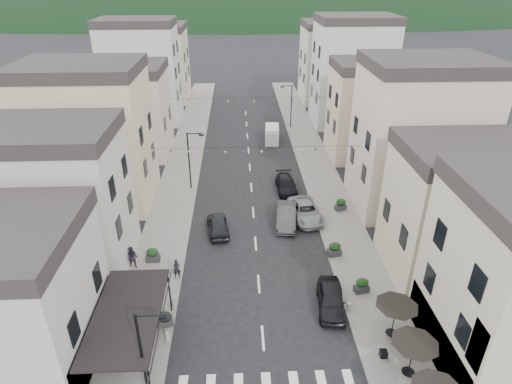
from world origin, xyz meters
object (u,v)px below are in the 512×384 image
parked_car_b (286,216)px  pedestrian_b (132,258)px  parked_car_a (331,299)px  parked_car_e (218,225)px  pedestrian_a (177,269)px  delivery_van (272,134)px  parked_car_c (305,211)px  parked_car_d (286,185)px

parked_car_b → pedestrian_b: bearing=-147.3°
parked_car_a → parked_car_e: parked_car_a is taller
pedestrian_a → parked_car_e: bearing=59.4°
parked_car_e → pedestrian_b: 7.73m
parked_car_a → parked_car_e: 12.20m
delivery_van → parked_car_c: bearing=-81.3°
parked_car_c → parked_car_b: bearing=-161.2°
parked_car_d → parked_car_e: bearing=-133.9°
parked_car_e → parked_car_c: bearing=-173.5°
pedestrian_b → parked_car_c: bearing=35.6°
parked_car_a → delivery_van: delivery_van is taller
parked_car_a → parked_car_b: (-1.80, 10.52, 0.04)m
parked_car_b → parked_car_e: (-5.90, -1.06, -0.06)m
parked_car_b → parked_car_e: size_ratio=1.13×
parked_car_b → parked_car_a: bearing=-73.4°
parked_car_c → parked_car_e: size_ratio=1.25×
parked_car_e → pedestrian_a: bearing=58.3°
parked_car_e → pedestrian_b: bearing=30.2°
parked_car_a → parked_car_b: bearing=105.9°
parked_car_d → pedestrian_b: bearing=-138.4°
parked_car_a → parked_car_e: size_ratio=1.03×
pedestrian_b → delivery_van: bearing=74.4°
parked_car_b → parked_car_d: bearing=90.9°
parked_car_d → pedestrian_a: 16.25m
parked_car_a → pedestrian_b: pedestrian_b is taller
parked_car_d → parked_car_e: size_ratio=1.10×
parked_car_e → pedestrian_a: (-2.70, -6.04, 0.18)m
parked_car_e → pedestrian_b: size_ratio=2.28×
parked_car_b → pedestrian_a: pedestrian_a is taller
parked_car_a → delivery_van: bearing=99.0°
parked_car_a → pedestrian_b: 14.59m
parked_car_c → delivery_van: (-1.49, 19.23, 0.29)m
parked_car_b → delivery_van: size_ratio=1.06×
parked_car_e → pedestrian_a: 6.62m
pedestrian_a → delivery_van: bearing=65.4°
pedestrian_a → pedestrian_b: 3.65m
parked_car_a → parked_car_c: 11.40m
delivery_van → pedestrian_b: bearing=-111.2°
parked_car_a → pedestrian_a: pedestrian_a is taller
parked_car_c → parked_car_e: 7.93m
parked_car_a → parked_car_b: 10.68m
parked_car_d → pedestrian_a: size_ratio=3.00×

